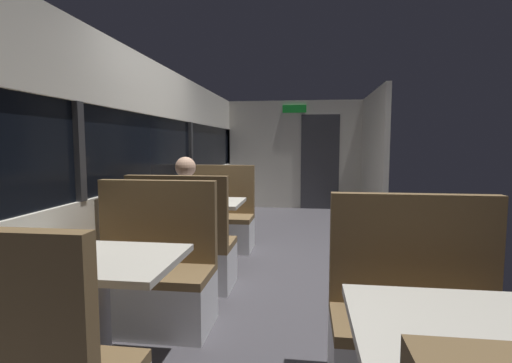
{
  "coord_description": "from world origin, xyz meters",
  "views": [
    {
      "loc": [
        0.28,
        -4.09,
        1.38
      ],
      "look_at": [
        -0.39,
        0.92,
        0.89
      ],
      "focal_mm": 26.93,
      "sensor_mm": 36.0,
      "label": 1
    }
  ],
  "objects_px": {
    "bench_near_window_facing_entry": "(151,283)",
    "dining_table_front_aisle": "(478,352)",
    "dining_table_near_window": "(100,274)",
    "coffee_cup_primary": "(80,248)",
    "dining_table_mid_window": "(203,210)",
    "bench_mid_window_facing_end": "(183,254)",
    "seated_passenger": "(185,231)",
    "bench_mid_window_facing_entry": "(217,224)",
    "bench_front_aisle_facing_entry": "(419,338)"
  },
  "relations": [
    {
      "from": "dining_table_near_window",
      "to": "seated_passenger",
      "type": "bearing_deg",
      "value": 90.0
    },
    {
      "from": "bench_near_window_facing_entry",
      "to": "bench_front_aisle_facing_entry",
      "type": "xyz_separation_m",
      "value": [
        1.79,
        -0.6,
        0.0
      ]
    },
    {
      "from": "coffee_cup_primary",
      "to": "dining_table_near_window",
      "type": "bearing_deg",
      "value": -6.17
    },
    {
      "from": "bench_mid_window_facing_end",
      "to": "bench_mid_window_facing_entry",
      "type": "xyz_separation_m",
      "value": [
        0.0,
        1.4,
        0.0
      ]
    },
    {
      "from": "dining_table_near_window",
      "to": "coffee_cup_primary",
      "type": "xyz_separation_m",
      "value": [
        -0.12,
        0.01,
        0.15
      ]
    },
    {
      "from": "bench_near_window_facing_entry",
      "to": "bench_mid_window_facing_end",
      "type": "distance_m",
      "value": 0.79
    },
    {
      "from": "dining_table_mid_window",
      "to": "bench_mid_window_facing_entry",
      "type": "relative_size",
      "value": 0.82
    },
    {
      "from": "dining_table_mid_window",
      "to": "bench_mid_window_facing_end",
      "type": "distance_m",
      "value": 0.77
    },
    {
      "from": "dining_table_near_window",
      "to": "bench_near_window_facing_entry",
      "type": "height_order",
      "value": "bench_near_window_facing_entry"
    },
    {
      "from": "bench_mid_window_facing_entry",
      "to": "seated_passenger",
      "type": "xyz_separation_m",
      "value": [
        0.0,
        -1.33,
        0.21
      ]
    },
    {
      "from": "seated_passenger",
      "to": "coffee_cup_primary",
      "type": "relative_size",
      "value": 14.0
    },
    {
      "from": "seated_passenger",
      "to": "coffee_cup_primary",
      "type": "distance_m",
      "value": 1.57
    },
    {
      "from": "dining_table_front_aisle",
      "to": "seated_passenger",
      "type": "height_order",
      "value": "seated_passenger"
    },
    {
      "from": "bench_near_window_facing_entry",
      "to": "bench_mid_window_facing_end",
      "type": "height_order",
      "value": "same"
    },
    {
      "from": "bench_mid_window_facing_entry",
      "to": "coffee_cup_primary",
      "type": "height_order",
      "value": "bench_mid_window_facing_entry"
    },
    {
      "from": "bench_mid_window_facing_entry",
      "to": "bench_mid_window_facing_end",
      "type": "bearing_deg",
      "value": -90.0
    },
    {
      "from": "dining_table_mid_window",
      "to": "dining_table_front_aisle",
      "type": "distance_m",
      "value": 3.31
    },
    {
      "from": "bench_near_window_facing_entry",
      "to": "dining_table_front_aisle",
      "type": "relative_size",
      "value": 1.22
    },
    {
      "from": "seated_passenger",
      "to": "coffee_cup_primary",
      "type": "height_order",
      "value": "seated_passenger"
    },
    {
      "from": "dining_table_near_window",
      "to": "bench_mid_window_facing_end",
      "type": "height_order",
      "value": "bench_mid_window_facing_end"
    },
    {
      "from": "bench_near_window_facing_entry",
      "to": "dining_table_front_aisle",
      "type": "distance_m",
      "value": 2.23
    },
    {
      "from": "dining_table_mid_window",
      "to": "seated_passenger",
      "type": "height_order",
      "value": "seated_passenger"
    },
    {
      "from": "dining_table_mid_window",
      "to": "seated_passenger",
      "type": "distance_m",
      "value": 0.64
    },
    {
      "from": "dining_table_mid_window",
      "to": "dining_table_front_aisle",
      "type": "relative_size",
      "value": 1.0
    },
    {
      "from": "bench_near_window_facing_entry",
      "to": "bench_front_aisle_facing_entry",
      "type": "bearing_deg",
      "value": -18.53
    },
    {
      "from": "bench_near_window_facing_entry",
      "to": "bench_mid_window_facing_end",
      "type": "xyz_separation_m",
      "value": [
        0.0,
        0.79,
        0.0
      ]
    },
    {
      "from": "dining_table_mid_window",
      "to": "bench_mid_window_facing_end",
      "type": "xyz_separation_m",
      "value": [
        0.0,
        -0.7,
        -0.31
      ]
    },
    {
      "from": "bench_mid_window_facing_end",
      "to": "dining_table_front_aisle",
      "type": "height_order",
      "value": "bench_mid_window_facing_end"
    },
    {
      "from": "bench_near_window_facing_entry",
      "to": "seated_passenger",
      "type": "bearing_deg",
      "value": 90.0
    },
    {
      "from": "dining_table_front_aisle",
      "to": "seated_passenger",
      "type": "relative_size",
      "value": 0.71
    },
    {
      "from": "bench_front_aisle_facing_entry",
      "to": "coffee_cup_primary",
      "type": "height_order",
      "value": "bench_front_aisle_facing_entry"
    },
    {
      "from": "dining_table_mid_window",
      "to": "bench_front_aisle_facing_entry",
      "type": "bearing_deg",
      "value": -49.38
    },
    {
      "from": "bench_mid_window_facing_end",
      "to": "coffee_cup_primary",
      "type": "distance_m",
      "value": 1.55
    },
    {
      "from": "bench_near_window_facing_entry",
      "to": "bench_mid_window_facing_entry",
      "type": "xyz_separation_m",
      "value": [
        0.0,
        2.19,
        0.0
      ]
    },
    {
      "from": "bench_mid_window_facing_entry",
      "to": "seated_passenger",
      "type": "height_order",
      "value": "seated_passenger"
    },
    {
      "from": "dining_table_mid_window",
      "to": "dining_table_front_aisle",
      "type": "bearing_deg",
      "value": -57.29
    },
    {
      "from": "bench_mid_window_facing_end",
      "to": "coffee_cup_primary",
      "type": "bearing_deg",
      "value": -94.85
    },
    {
      "from": "dining_table_near_window",
      "to": "dining_table_front_aisle",
      "type": "xyz_separation_m",
      "value": [
        1.79,
        -0.6,
        0.0
      ]
    },
    {
      "from": "bench_near_window_facing_entry",
      "to": "seated_passenger",
      "type": "xyz_separation_m",
      "value": [
        0.0,
        0.86,
        0.21
      ]
    },
    {
      "from": "dining_table_near_window",
      "to": "dining_table_mid_window",
      "type": "bearing_deg",
      "value": 90.0
    },
    {
      "from": "bench_mid_window_facing_end",
      "to": "dining_table_front_aisle",
      "type": "distance_m",
      "value": 2.77
    },
    {
      "from": "dining_table_front_aisle",
      "to": "dining_table_near_window",
      "type": "bearing_deg",
      "value": 161.47
    },
    {
      "from": "dining_table_mid_window",
      "to": "dining_table_front_aisle",
      "type": "height_order",
      "value": "same"
    },
    {
      "from": "bench_mid_window_facing_end",
      "to": "coffee_cup_primary",
      "type": "height_order",
      "value": "bench_mid_window_facing_end"
    },
    {
      "from": "coffee_cup_primary",
      "to": "dining_table_front_aisle",
      "type": "bearing_deg",
      "value": -17.76
    },
    {
      "from": "bench_mid_window_facing_entry",
      "to": "coffee_cup_primary",
      "type": "xyz_separation_m",
      "value": [
        -0.12,
        -2.87,
        0.46
      ]
    },
    {
      "from": "bench_mid_window_facing_end",
      "to": "seated_passenger",
      "type": "height_order",
      "value": "seated_passenger"
    },
    {
      "from": "dining_table_near_window",
      "to": "bench_mid_window_facing_entry",
      "type": "relative_size",
      "value": 0.82
    },
    {
      "from": "bench_mid_window_facing_end",
      "to": "bench_front_aisle_facing_entry",
      "type": "bearing_deg",
      "value": -37.79
    },
    {
      "from": "dining_table_mid_window",
      "to": "bench_front_aisle_facing_entry",
      "type": "relative_size",
      "value": 0.82
    }
  ]
}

